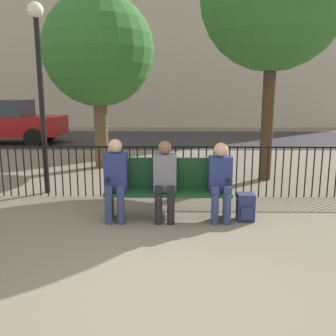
% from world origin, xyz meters
% --- Properties ---
extents(ground_plane, '(80.00, 80.00, 0.00)m').
position_xyz_m(ground_plane, '(0.00, 0.00, 0.00)').
color(ground_plane, '#706656').
extents(park_bench, '(1.89, 0.45, 0.92)m').
position_xyz_m(park_bench, '(0.00, 2.17, 0.50)').
color(park_bench, '#14381E').
rests_on(park_bench, ground).
extents(seated_person_0, '(0.34, 0.39, 1.24)m').
position_xyz_m(seated_person_0, '(-0.78, 2.04, 0.69)').
color(seated_person_0, navy).
rests_on(seated_person_0, ground).
extents(seated_person_1, '(0.34, 0.39, 1.21)m').
position_xyz_m(seated_person_1, '(-0.05, 2.04, 0.67)').
color(seated_person_1, black).
rests_on(seated_person_1, ground).
extents(seated_person_2, '(0.34, 0.39, 1.19)m').
position_xyz_m(seated_person_2, '(0.78, 2.04, 0.67)').
color(seated_person_2, navy).
rests_on(seated_person_2, ground).
extents(backpack, '(0.25, 0.26, 0.42)m').
position_xyz_m(backpack, '(1.17, 2.05, 0.21)').
color(backpack, navy).
rests_on(backpack, ground).
extents(fence_railing, '(9.01, 0.03, 0.95)m').
position_xyz_m(fence_railing, '(-0.02, 3.34, 0.56)').
color(fence_railing, black).
rests_on(fence_railing, ground).
extents(tree_0, '(2.73, 2.73, 4.28)m').
position_xyz_m(tree_0, '(-1.77, 6.12, 2.89)').
color(tree_0, brown).
rests_on(tree_0, ground).
extents(lamp_post, '(0.28, 0.28, 3.47)m').
position_xyz_m(lamp_post, '(-2.36, 3.58, 2.31)').
color(lamp_post, black).
rests_on(lamp_post, ground).
extents(street_surface, '(24.00, 6.00, 0.01)m').
position_xyz_m(street_surface, '(0.00, 12.00, 0.00)').
color(street_surface, '#2B2B2D').
rests_on(street_surface, ground).
extents(parked_car_0, '(4.20, 1.94, 1.62)m').
position_xyz_m(parked_car_0, '(-6.30, 10.60, 0.84)').
color(parked_car_0, maroon).
rests_on(parked_car_0, ground).
extents(building_facade, '(20.00, 6.00, 12.40)m').
position_xyz_m(building_facade, '(0.00, 20.00, 6.20)').
color(building_facade, '#B2A893').
rests_on(building_facade, ground).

